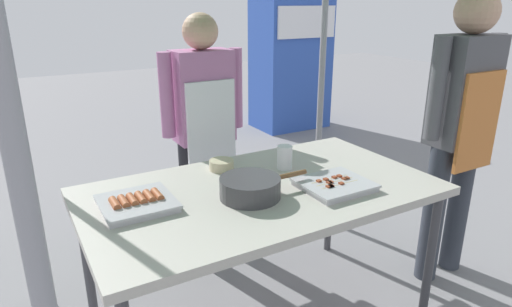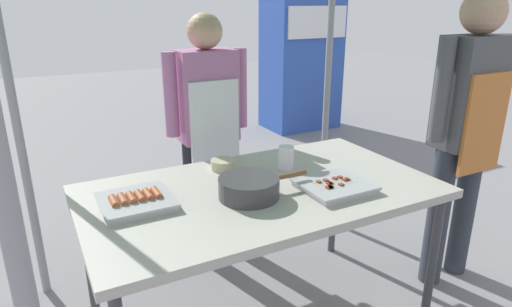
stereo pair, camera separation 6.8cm
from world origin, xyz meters
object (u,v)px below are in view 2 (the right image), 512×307
(neighbor_stall_left, at_px, (301,62))
(tray_meat_skewers, at_px, (335,186))
(cooking_wok, at_px, (249,187))
(tray_grilled_sausages, at_px, (136,201))
(drink_cup_near_edge, at_px, (286,158))
(vendor_woman, at_px, (208,120))
(customer_nearby, at_px, (467,120))
(condiment_bowl, at_px, (223,164))
(stall_table, at_px, (261,198))

(neighbor_stall_left, bearing_deg, tray_meat_skewers, -121.05)
(cooking_wok, bearing_deg, tray_grilled_sausages, 161.93)
(tray_meat_skewers, distance_m, drink_cup_near_edge, 0.33)
(tray_grilled_sausages, bearing_deg, vendor_woman, 48.88)
(vendor_woman, relative_size, customer_nearby, 0.93)
(condiment_bowl, distance_m, vendor_woman, 0.51)
(condiment_bowl, xyz_separation_m, neighbor_stall_left, (2.29, 2.76, 0.05))
(tray_meat_skewers, height_order, condiment_bowl, condiment_bowl)
(tray_meat_skewers, height_order, cooking_wok, cooking_wok)
(tray_meat_skewers, bearing_deg, vendor_woman, 103.30)
(tray_meat_skewers, relative_size, drink_cup_near_edge, 2.57)
(vendor_woman, bearing_deg, drink_cup_near_edge, 104.73)
(stall_table, bearing_deg, neighbor_stall_left, 53.90)
(stall_table, height_order, vendor_woman, vendor_woman)
(tray_meat_skewers, distance_m, neighbor_stall_left, 3.77)
(neighbor_stall_left, bearing_deg, condiment_bowl, -129.66)
(tray_meat_skewers, bearing_deg, cooking_wok, 164.48)
(tray_meat_skewers, relative_size, customer_nearby, 0.19)
(stall_table, distance_m, neighbor_stall_left, 3.78)
(cooking_wok, xyz_separation_m, neighbor_stall_left, (2.32, 3.12, 0.03))
(cooking_wok, relative_size, neighbor_stall_left, 0.26)
(tray_grilled_sausages, relative_size, tray_meat_skewers, 0.96)
(tray_meat_skewers, relative_size, vendor_woman, 0.21)
(tray_grilled_sausages, bearing_deg, tray_meat_skewers, -16.92)
(cooking_wok, relative_size, condiment_bowl, 3.44)
(condiment_bowl, bearing_deg, neighbor_stall_left, 50.34)
(cooking_wok, height_order, customer_nearby, customer_nearby)
(stall_table, distance_m, condiment_bowl, 0.31)
(tray_meat_skewers, relative_size, neighbor_stall_left, 0.19)
(customer_nearby, xyz_separation_m, neighbor_stall_left, (1.06, 3.20, -0.13))
(tray_meat_skewers, distance_m, condiment_bowl, 0.58)
(tray_meat_skewers, bearing_deg, customer_nearby, 1.64)
(tray_grilled_sausages, bearing_deg, condiment_bowl, 23.67)
(tray_grilled_sausages, relative_size, vendor_woman, 0.20)
(vendor_woman, distance_m, neighbor_stall_left, 3.14)
(cooking_wok, bearing_deg, customer_nearby, -3.65)
(tray_meat_skewers, height_order, neighbor_stall_left, neighbor_stall_left)
(tray_grilled_sausages, xyz_separation_m, customer_nearby, (1.71, -0.23, 0.19))
(drink_cup_near_edge, xyz_separation_m, vendor_woman, (-0.17, 0.63, 0.07))
(stall_table, bearing_deg, customer_nearby, -7.19)
(stall_table, height_order, customer_nearby, customer_nearby)
(tray_meat_skewers, bearing_deg, drink_cup_near_edge, 100.47)
(stall_table, height_order, neighbor_stall_left, neighbor_stall_left)
(stall_table, bearing_deg, tray_meat_skewers, -31.08)
(condiment_bowl, distance_m, drink_cup_near_edge, 0.32)
(tray_meat_skewers, height_order, drink_cup_near_edge, drink_cup_near_edge)
(cooking_wok, xyz_separation_m, customer_nearby, (1.26, -0.08, 0.16))
(condiment_bowl, bearing_deg, drink_cup_near_edge, -27.16)
(drink_cup_near_edge, height_order, neighbor_stall_left, neighbor_stall_left)
(tray_grilled_sausages, relative_size, cooking_wok, 0.70)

